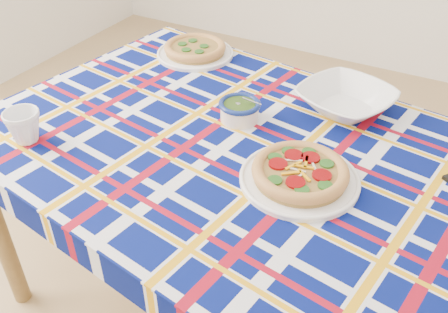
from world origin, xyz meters
The scene contains 8 objects.
floor centered at (0.00, 0.00, 0.00)m, with size 4.00×4.00×0.00m, color #A07F52.
dining_table centered at (0.04, -0.08, 0.62)m, with size 1.59×1.14×0.69m.
tablecloth centered at (0.04, -0.08, 0.64)m, with size 1.50×0.95×0.10m, color #040F56, non-canonical shape.
main_focaccia_plate centered at (0.18, -0.13, 0.72)m, with size 0.29×0.29×0.06m, color olive, non-canonical shape.
pesto_bowl centered at (-0.07, 0.04, 0.73)m, with size 0.12×0.12×0.07m, color #1E350E, non-canonical shape.
serving_bowl centered at (0.17, 0.23, 0.72)m, with size 0.25×0.25×0.06m, color white.
second_focaccia_plate centered at (-0.39, 0.33, 0.72)m, with size 0.27×0.27×0.05m, color olive, non-canonical shape.
mug centered at (-0.50, -0.31, 0.74)m, with size 0.09×0.09×0.09m, color white.
Camera 1 is at (0.46, -1.00, 1.43)m, focal length 40.00 mm.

